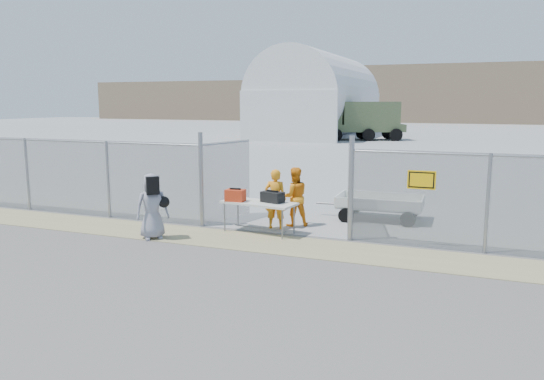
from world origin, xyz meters
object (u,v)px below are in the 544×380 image
at_px(folding_table, 259,217).
at_px(security_worker_right, 294,197).
at_px(security_worker_left, 275,199).
at_px(visitor, 152,206).
at_px(utility_trailer, 380,207).

xyz_separation_m(folding_table, security_worker_right, (0.58, 1.04, 0.39)).
relative_size(security_worker_left, security_worker_right, 1.00).
xyz_separation_m(folding_table, security_worker_left, (0.23, 0.56, 0.39)).
relative_size(folding_table, visitor, 1.17).
height_order(security_worker_left, security_worker_right, security_worker_right).
height_order(security_worker_right, utility_trailer, security_worker_right).
bearing_deg(visitor, security_worker_left, -3.60).
xyz_separation_m(security_worker_left, visitor, (-2.39, -2.04, 0.01)).
distance_m(folding_table, security_worker_left, 0.72).
height_order(folding_table, security_worker_left, security_worker_left).
distance_m(folding_table, visitor, 2.65).
bearing_deg(security_worker_right, utility_trailer, -173.57).
relative_size(folding_table, security_worker_right, 1.19).
distance_m(security_worker_right, visitor, 3.72).
xyz_separation_m(security_worker_left, utility_trailer, (2.35, 2.05, -0.42)).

